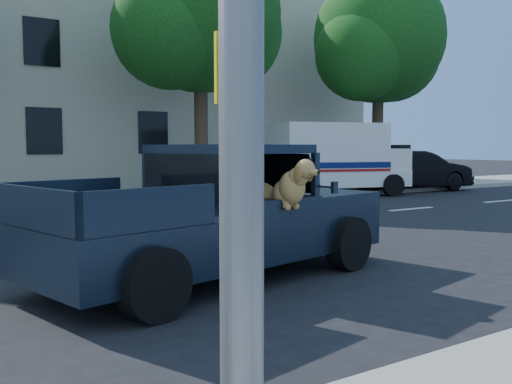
# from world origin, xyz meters

# --- Properties ---
(ground) EXTENTS (120.00, 120.00, 0.00)m
(ground) POSITION_xyz_m (0.00, 0.00, 0.00)
(ground) COLOR black
(ground) RESTS_ON ground
(far_sidewalk) EXTENTS (60.00, 4.00, 0.15)m
(far_sidewalk) POSITION_xyz_m (0.00, 9.20, 0.07)
(far_sidewalk) COLOR gray
(far_sidewalk) RESTS_ON ground
(lane_stripes) EXTENTS (21.60, 0.14, 0.01)m
(lane_stripes) POSITION_xyz_m (2.00, 3.40, 0.01)
(lane_stripes) COLOR silver
(lane_stripes) RESTS_ON ground
(street_tree_mid) EXTENTS (6.00, 5.20, 8.60)m
(street_tree_mid) POSITION_xyz_m (5.03, 9.62, 5.71)
(street_tree_mid) COLOR #332619
(street_tree_mid) RESTS_ON ground
(street_tree_right) EXTENTS (6.00, 5.20, 8.60)m
(street_tree_right) POSITION_xyz_m (13.03, 9.62, 5.71)
(street_tree_right) COLOR #332619
(street_tree_right) RESTS_ON ground
(building_main) EXTENTS (26.00, 6.00, 9.00)m
(building_main) POSITION_xyz_m (3.00, 16.50, 4.50)
(building_main) COLOR #BDB19C
(building_main) RESTS_ON ground
(pickup_truck) EXTENTS (4.99, 2.87, 1.69)m
(pickup_truck) POSITION_xyz_m (-0.37, -0.74, 0.57)
(pickup_truck) COLOR black
(pickup_truck) RESTS_ON ground
(mail_truck) EXTENTS (4.84, 3.24, 2.44)m
(mail_truck) POSITION_xyz_m (9.26, 7.83, 1.07)
(mail_truck) COLOR silver
(mail_truck) RESTS_ON ground
(parked_sedan) EXTENTS (2.13, 4.73, 1.51)m
(parked_sedan) POSITION_xyz_m (12.81, 7.53, 0.75)
(parked_sedan) COLOR black
(parked_sedan) RESTS_ON ground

